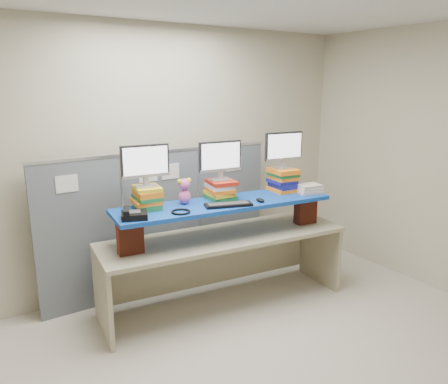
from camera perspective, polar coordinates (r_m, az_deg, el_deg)
room at (r=3.06m, az=5.94°, el=-1.08°), size 5.00×4.00×2.80m
cubicle_partition at (r=4.70m, az=-8.07°, el=-3.75°), size 2.60×0.06×1.53m
desk at (r=4.36m, az=-0.00°, el=-7.49°), size 2.51×0.98×0.74m
brick_pier_left at (r=3.90m, az=-12.17°, el=-5.77°), size 0.23×0.14×0.30m
brick_pier_right at (r=4.70m, az=10.60°, el=-2.28°), size 0.23×0.14×0.30m
blue_board at (r=4.21m, az=-0.00°, el=-1.58°), size 2.18×0.77×0.04m
book_stack_left at (r=4.03m, az=-10.01°, el=-0.70°), size 0.28×0.31×0.20m
book_stack_center at (r=4.29m, az=-0.50°, el=0.30°), size 0.30×0.33×0.19m
book_stack_right at (r=4.65m, az=7.70°, el=1.61°), size 0.28×0.32×0.24m
monitor_left at (r=3.96m, az=-10.25°, el=3.73°), size 0.44×0.14×0.38m
monitor_center at (r=4.23m, az=-0.50°, el=4.44°), size 0.44×0.14×0.38m
monitor_right at (r=4.59m, az=7.81°, el=5.71°), size 0.44×0.14×0.38m
keyboard at (r=4.07m, az=0.57°, el=-1.66°), size 0.46×0.28×0.03m
mouse at (r=4.22m, az=4.77°, el=-1.06°), size 0.10×0.13×0.03m
desk_phone at (r=3.77m, az=-11.77°, el=-2.91°), size 0.27×0.25×0.09m
headset at (r=3.88m, az=-5.66°, el=-2.58°), size 0.23×0.23×0.02m
plush_toy at (r=4.13m, az=-5.19°, el=0.15°), size 0.14×0.11×0.25m
binder_stack at (r=4.63m, az=11.08°, el=0.42°), size 0.29×0.25×0.09m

